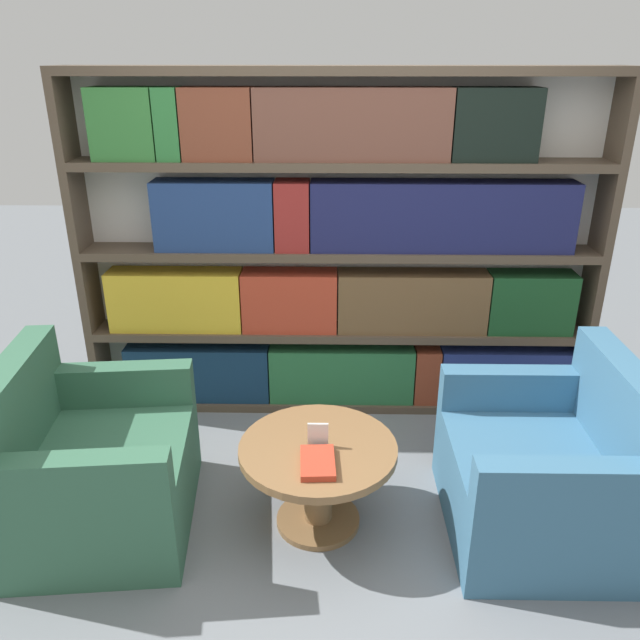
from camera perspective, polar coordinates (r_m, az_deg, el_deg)
name	(u,v)px	position (r m, az deg, el deg)	size (l,w,h in m)	color
ground_plane	(339,537)	(3.16, 1.74, -19.19)	(14.00, 14.00, 0.00)	slate
bookshelf	(341,257)	(3.78, 1.93, 5.80)	(3.12, 0.30, 2.07)	silver
armchair_left	(93,470)	(3.24, -20.03, -12.76)	(0.90, 0.99, 0.87)	#336047
armchair_right	(545,475)	(3.20, 19.91, -13.16)	(0.81, 0.91, 0.87)	#386684
coffee_table	(318,468)	(3.03, -0.18, -13.40)	(0.74, 0.74, 0.45)	brown
table_sign	(318,437)	(2.93, -0.19, -10.63)	(0.10, 0.06, 0.12)	black
stray_book	(318,463)	(2.83, -0.22, -12.91)	(0.16, 0.24, 0.03)	#B73823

